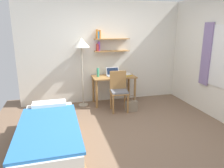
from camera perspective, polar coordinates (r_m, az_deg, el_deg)
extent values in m
plane|color=brown|center=(4.06, 5.33, -13.26)|extent=(5.28, 5.28, 0.00)
cube|color=silver|center=(5.56, -1.65, 8.56)|extent=(4.40, 0.05, 2.60)
cube|color=#9E703D|center=(5.45, -0.06, 8.95)|extent=(0.89, 0.22, 0.02)
cube|color=#D13D38|center=(5.37, -3.98, 9.86)|extent=(0.03, 0.18, 0.17)
cube|color=purple|center=(5.38, -3.57, 10.18)|extent=(0.03, 0.16, 0.23)
cube|color=#9E703D|center=(5.43, -0.06, 12.14)|extent=(0.89, 0.22, 0.02)
cube|color=orange|center=(5.37, -4.14, 13.40)|extent=(0.02, 0.14, 0.23)
cube|color=#3384C6|center=(5.38, -3.79, 13.11)|extent=(0.03, 0.14, 0.17)
cube|color=orange|center=(5.39, -3.37, 13.31)|extent=(0.03, 0.13, 0.21)
cube|color=gray|center=(5.16, 24.18, 7.35)|extent=(0.03, 0.28, 1.37)
cube|color=#9E703D|center=(3.65, -16.47, -14.83)|extent=(0.89, 2.06, 0.28)
cube|color=silver|center=(3.55, -16.74, -11.73)|extent=(0.86, 2.00, 0.16)
cube|color=#2D70B7|center=(3.40, -16.91, -11.14)|extent=(0.91, 1.69, 0.04)
cube|color=white|center=(4.24, -16.65, -5.37)|extent=(0.63, 0.28, 0.10)
cube|color=#9E703D|center=(5.38, 0.47, 1.98)|extent=(1.09, 0.57, 0.03)
cylinder|color=#9E703D|center=(5.14, -4.18, -2.86)|extent=(0.06, 0.06, 0.70)
cylinder|color=#9E703D|center=(5.41, 6.21, -2.01)|extent=(0.06, 0.06, 0.70)
cylinder|color=#9E703D|center=(5.58, -5.10, -1.43)|extent=(0.06, 0.06, 0.70)
cylinder|color=#9E703D|center=(5.83, 4.55, -0.72)|extent=(0.06, 0.06, 0.70)
cube|color=#9E703D|center=(4.92, 2.00, -2.37)|extent=(0.45, 0.42, 0.03)
cube|color=slate|center=(4.91, 2.01, -2.03)|extent=(0.41, 0.39, 0.03)
cube|color=#9E703D|center=(5.01, 1.63, 1.12)|extent=(0.39, 0.07, 0.44)
cylinder|color=#9E703D|center=(4.81, 0.36, -5.68)|extent=(0.04, 0.04, 0.44)
cylinder|color=#9E703D|center=(4.88, 4.34, -5.42)|extent=(0.04, 0.04, 0.44)
cylinder|color=#9E703D|center=(5.11, -0.27, -4.45)|extent=(0.04, 0.04, 0.44)
cylinder|color=#9E703D|center=(5.17, 3.49, -4.23)|extent=(0.04, 0.04, 0.44)
cylinder|color=#B2A893|center=(5.47, -7.75, -5.58)|extent=(0.24, 0.24, 0.02)
cylinder|color=#B2A893|center=(5.26, -8.03, 1.97)|extent=(0.03, 0.03, 1.45)
cone|color=silver|center=(5.14, -8.37, 11.09)|extent=(0.40, 0.40, 0.22)
cube|color=#B7BABF|center=(5.42, 0.36, 2.31)|extent=(0.34, 0.22, 0.01)
cube|color=#B7BABF|center=(5.47, 0.16, 3.54)|extent=(0.33, 0.08, 0.20)
cube|color=black|center=(5.46, 0.17, 3.51)|extent=(0.30, 0.07, 0.17)
cylinder|color=#42A87F|center=(5.30, -3.82, 3.15)|extent=(0.07, 0.07, 0.22)
cube|color=gold|center=(5.47, 4.20, 2.50)|extent=(0.19, 0.25, 0.03)
cube|color=silver|center=(5.46, 4.27, 2.73)|extent=(0.15, 0.22, 0.02)
cube|color=gray|center=(5.02, 5.24, -6.02)|extent=(0.29, 0.12, 0.25)
torus|color=gray|center=(4.96, 5.29, -4.12)|extent=(0.20, 0.02, 0.20)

